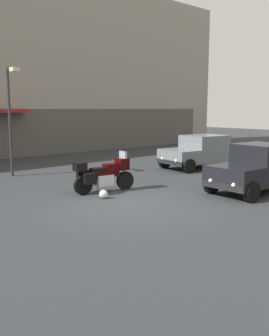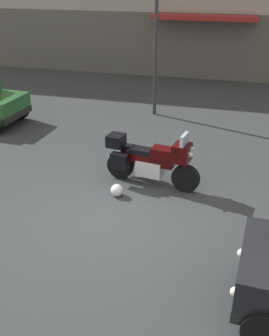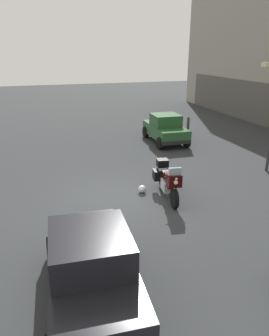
{
  "view_description": "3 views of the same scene",
  "coord_description": "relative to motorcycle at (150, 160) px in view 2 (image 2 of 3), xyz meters",
  "views": [
    {
      "loc": [
        -7.1,
        -8.46,
        2.83
      ],
      "look_at": [
        0.47,
        0.19,
        1.01
      ],
      "focal_mm": 40.33,
      "sensor_mm": 36.0,
      "label": 1
    },
    {
      "loc": [
        2.34,
        -6.61,
        4.55
      ],
      "look_at": [
        0.47,
        0.2,
        1.13
      ],
      "focal_mm": 44.23,
      "sensor_mm": 36.0,
      "label": 2
    },
    {
      "loc": [
        9.71,
        -2.45,
        4.85
      ],
      "look_at": [
        0.35,
        0.53,
        1.18
      ],
      "focal_mm": 33.84,
      "sensor_mm": 36.0,
      "label": 3
    }
  ],
  "objects": [
    {
      "name": "motorcycle",
      "position": [
        0.0,
        0.0,
        0.0
      ],
      "size": [
        2.26,
        0.91,
        1.36
      ],
      "rotation": [
        0.0,
        0.0,
        -0.15
      ],
      "color": "black",
      "rests_on": "ground"
    },
    {
      "name": "ground_plane",
      "position": [
        -0.42,
        -1.73,
        -0.62
      ],
      "size": [
        80.0,
        80.0,
        0.0
      ],
      "primitive_type": "plane",
      "color": "#2D3033"
    },
    {
      "name": "helmet",
      "position": [
        -0.57,
        -0.75,
        -0.48
      ],
      "size": [
        0.28,
        0.28,
        0.28
      ],
      "primitive_type": "sphere",
      "color": "silver",
      "rests_on": "ground"
    },
    {
      "name": "streetlamp_curbside",
      "position": [
        -1.05,
        4.89,
        2.14
      ],
      "size": [
        0.28,
        0.94,
        4.49
      ],
      "color": "#2D2D33",
      "rests_on": "ground"
    }
  ]
}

